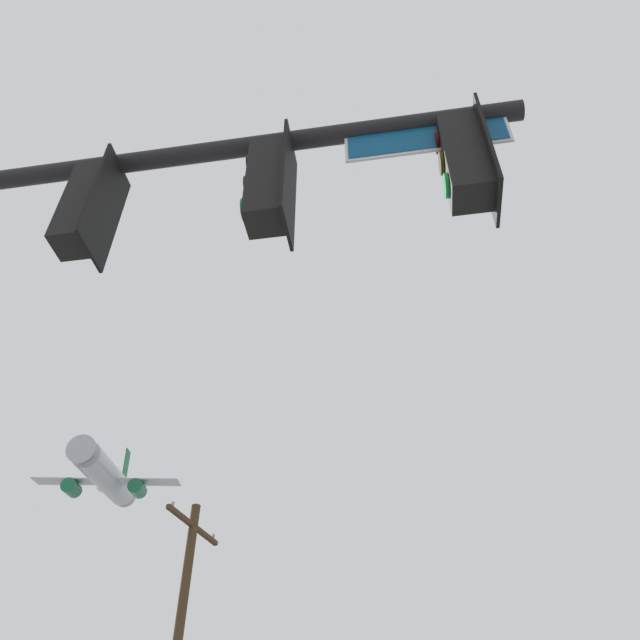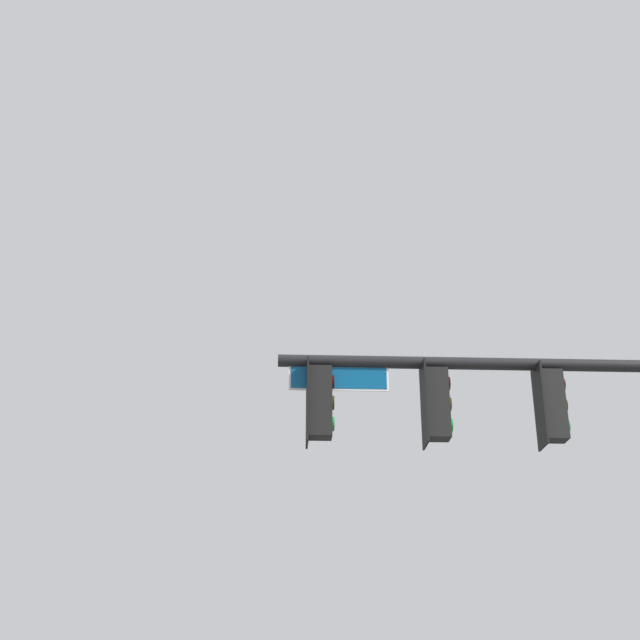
% 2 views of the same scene
% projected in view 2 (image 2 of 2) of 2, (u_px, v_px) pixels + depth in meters
% --- Properties ---
extents(signal_pole_near, '(6.50, 1.36, 7.43)m').
position_uv_depth(signal_pole_near, '(546.00, 454.00, 13.28)').
color(signal_pole_near, black).
rests_on(signal_pole_near, ground_plane).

